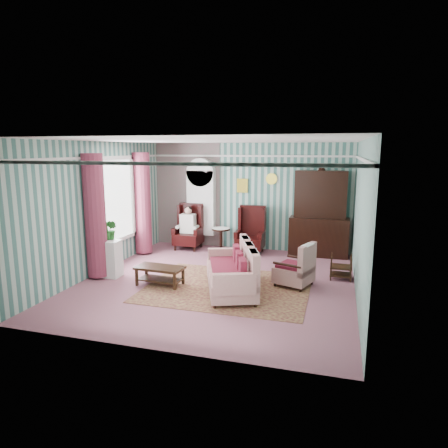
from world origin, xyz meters
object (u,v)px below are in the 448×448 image
(dresser_hutch, at_px, (320,211))
(round_side_table, at_px, (221,239))
(coffee_table, at_px, (160,276))
(nest_table, at_px, (341,267))
(wingback_left, at_px, (188,227))
(wingback_right, at_px, (250,230))
(seated_woman, at_px, (188,228))
(floral_armchair, at_px, (294,260))
(bookcase, at_px, (201,207))
(sofa, at_px, (230,266))
(plant_stand, at_px, (108,258))

(dresser_hutch, distance_m, round_side_table, 2.75)
(dresser_hutch, relative_size, coffee_table, 2.43)
(nest_table, bearing_deg, round_side_table, 151.80)
(wingback_left, xyz_separation_m, wingback_right, (1.75, 0.00, 0.00))
(dresser_hutch, xyz_separation_m, wingback_left, (-3.50, -0.27, -0.55))
(wingback_left, distance_m, seated_woman, 0.04)
(seated_woman, relative_size, floral_armchair, 1.09)
(bookcase, relative_size, nest_table, 4.15)
(seated_woman, relative_size, sofa, 0.62)
(wingback_right, height_order, seated_woman, wingback_right)
(dresser_hutch, relative_size, seated_woman, 2.00)
(wingback_right, distance_m, seated_woman, 1.75)
(wingback_left, distance_m, coffee_table, 3.05)
(wingback_right, bearing_deg, round_side_table, 169.99)
(plant_stand, xyz_separation_m, sofa, (2.80, -0.16, 0.11))
(nest_table, distance_m, coffee_table, 3.81)
(bookcase, height_order, wingback_right, bookcase)
(nest_table, bearing_deg, wingback_left, 159.15)
(seated_woman, bearing_deg, sofa, -55.50)
(wingback_left, height_order, seated_woman, wingback_left)
(plant_stand, bearing_deg, dresser_hutch, 35.08)
(dresser_hutch, bearing_deg, wingback_left, -175.59)
(dresser_hutch, relative_size, nest_table, 4.37)
(wingback_left, height_order, nest_table, wingback_left)
(sofa, xyz_separation_m, floral_armchair, (1.15, 0.66, 0.03))
(plant_stand, distance_m, floral_armchair, 3.98)
(sofa, xyz_separation_m, coffee_table, (-1.47, -0.06, -0.31))
(dresser_hutch, height_order, round_side_table, dresser_hutch)
(wingback_left, xyz_separation_m, coffee_table, (0.53, -2.97, -0.43))
(dresser_hutch, distance_m, nest_table, 2.11)
(round_side_table, bearing_deg, bookcase, 159.73)
(sofa, relative_size, coffee_table, 1.97)
(round_side_table, xyz_separation_m, plant_stand, (-1.70, -2.90, 0.10))
(nest_table, relative_size, sofa, 0.28)
(seated_woman, xyz_separation_m, plant_stand, (-0.80, -2.75, -0.19))
(bookcase, relative_size, wingback_right, 1.79)
(sofa, bearing_deg, floral_armchair, -80.71)
(bookcase, xyz_separation_m, round_side_table, (0.65, -0.24, -0.82))
(wingback_left, relative_size, seated_woman, 1.06)
(sofa, height_order, coffee_table, sofa)
(seated_woman, bearing_deg, floral_armchair, -35.53)
(wingback_left, relative_size, coffee_table, 1.28)
(round_side_table, relative_size, floral_armchair, 0.55)
(wingback_right, xyz_separation_m, round_side_table, (-0.85, 0.15, -0.33))
(round_side_table, relative_size, sofa, 0.31)
(nest_table, bearing_deg, wingback_right, 146.25)
(dresser_hutch, distance_m, wingback_left, 3.55)
(seated_woman, xyz_separation_m, nest_table, (4.07, -1.55, -0.32))
(wingback_left, bearing_deg, nest_table, -20.85)
(round_side_table, xyz_separation_m, coffee_table, (-0.37, -3.12, -0.11))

